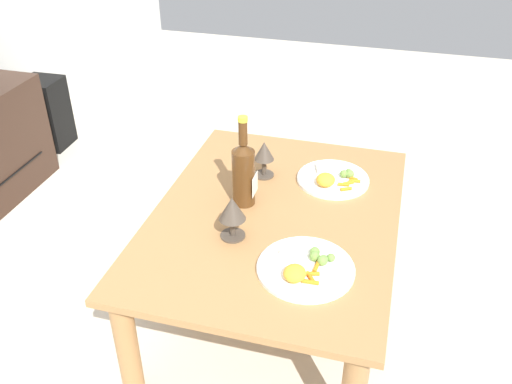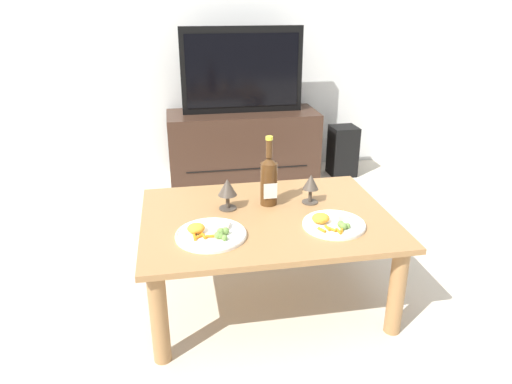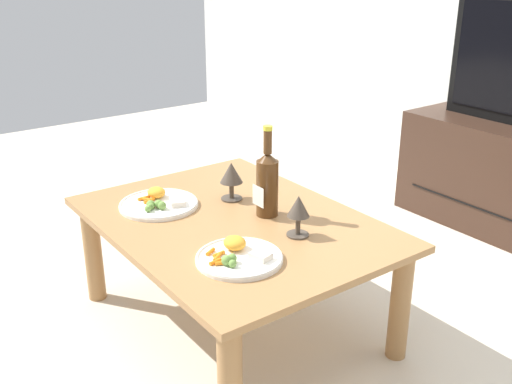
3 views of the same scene
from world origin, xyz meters
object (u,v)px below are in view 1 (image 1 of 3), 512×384
object	(u,v)px
wine_bottle	(244,171)
dinner_plate_left	(305,267)
dining_table	(275,229)
dinner_plate_right	(333,178)
goblet_right	(264,153)
goblet_left	(232,211)
floor_speaker	(47,113)

from	to	relation	value
wine_bottle	dinner_plate_left	distance (m)	0.42
dining_table	wine_bottle	size ratio (longest dim) A/B	3.35
dinner_plate_right	goblet_right	bearing A→B (deg)	95.85
goblet_left	dinner_plate_right	world-z (taller)	goblet_left
floor_speaker	dinner_plate_right	world-z (taller)	dinner_plate_right
dinner_plate_right	goblet_left	bearing A→B (deg)	148.49
dining_table	wine_bottle	world-z (taller)	wine_bottle
floor_speaker	goblet_left	distance (m)	1.85
goblet_left	wine_bottle	bearing A→B (deg)	6.05
floor_speaker	goblet_right	size ratio (longest dim) A/B	2.79
floor_speaker	wine_bottle	world-z (taller)	wine_bottle
floor_speaker	goblet_left	xyz separation A→B (m)	(-1.10, -1.45, 0.33)
dining_table	goblet_right	xyz separation A→B (m)	(0.23, 0.10, 0.17)
floor_speaker	dinner_plate_right	size ratio (longest dim) A/B	1.48
goblet_right	goblet_left	bearing A→B (deg)	180.00
wine_bottle	goblet_left	world-z (taller)	wine_bottle
floor_speaker	goblet_right	distance (m)	1.65
dinner_plate_left	dinner_plate_right	xyz separation A→B (m)	(0.52, -0.00, 0.00)
dinner_plate_left	goblet_left	bearing A→B (deg)	68.18
wine_bottle	goblet_left	distance (m)	0.20
dining_table	dinner_plate_left	bearing A→B (deg)	-149.60
wine_bottle	goblet_right	xyz separation A→B (m)	(0.20, -0.02, -0.03)
dinner_plate_left	floor_speaker	bearing A→B (deg)	54.81
goblet_left	goblet_right	xyz separation A→B (m)	(0.39, 0.00, -0.00)
dining_table	dinner_plate_right	xyz separation A→B (m)	(0.26, -0.16, 0.08)
wine_bottle	goblet_left	bearing A→B (deg)	-173.95
wine_bottle	dinner_plate_right	world-z (taller)	wine_bottle
goblet_left	goblet_right	distance (m)	0.39
dinner_plate_left	goblet_right	bearing A→B (deg)	27.37
dining_table	floor_speaker	distance (m)	1.82
floor_speaker	wine_bottle	xyz separation A→B (m)	(-0.91, -1.43, 0.36)
wine_bottle	goblet_right	size ratio (longest dim) A/B	2.32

